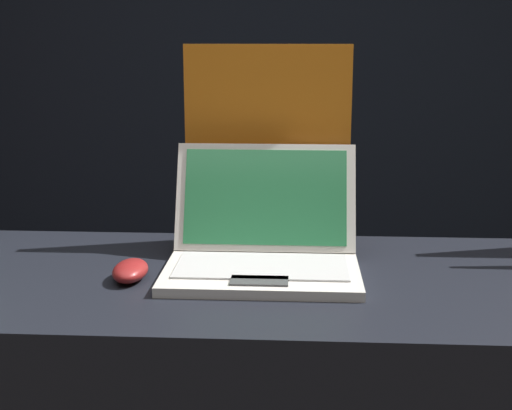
{
  "coord_description": "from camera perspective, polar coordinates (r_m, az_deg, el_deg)",
  "views": [
    {
      "loc": [
        0.08,
        -1.07,
        1.42
      ],
      "look_at": [
        0.0,
        0.32,
        1.09
      ],
      "focal_mm": 50.0,
      "sensor_mm": 36.0,
      "label": 1
    }
  ],
  "objects": [
    {
      "name": "wall_back",
      "position": [
        3.3,
        2.0,
        12.91
      ],
      "size": [
        8.0,
        0.05,
        2.8
      ],
      "color": "black",
      "rests_on": "ground_plane"
    },
    {
      "name": "laptop_middle",
      "position": [
        1.5,
        0.56,
        -3.01
      ],
      "size": [
        0.4,
        0.35,
        0.24
      ],
      "color": "silver",
      "rests_on": "display_counter"
    },
    {
      "name": "mouse_middle",
      "position": [
        1.46,
        -10.02,
        -5.19
      ],
      "size": [
        0.07,
        0.12,
        0.04
      ],
      "color": "maroon",
      "rests_on": "display_counter"
    },
    {
      "name": "promo_stand_middle",
      "position": [
        1.66,
        0.93,
        4.41
      ],
      "size": [
        0.38,
        0.07,
        0.46
      ],
      "color": "black",
      "rests_on": "display_counter"
    }
  ]
}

